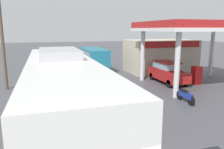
% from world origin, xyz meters
% --- Properties ---
extents(ground, '(120.00, 120.00, 0.00)m').
position_xyz_m(ground, '(0.00, 20.00, 0.00)').
color(ground, '#4C4C51').
extents(lane_divider_stripe, '(0.16, 50.00, 0.01)m').
position_xyz_m(lane_divider_stripe, '(0.00, 15.00, 0.00)').
color(lane_divider_stripe, '#D8CC4C').
rests_on(lane_divider_stripe, ground).
extents(coach_bus_main, '(2.60, 11.04, 3.69)m').
position_xyz_m(coach_bus_main, '(-2.09, 4.98, 1.72)').
color(coach_bus_main, white).
rests_on(coach_bus_main, ground).
extents(gas_station_roadside, '(9.10, 11.95, 5.10)m').
position_xyz_m(gas_station_roadside, '(9.36, 15.81, 2.63)').
color(gas_station_roadside, '#B21E1E').
rests_on(gas_station_roadside, ground).
extents(car_at_pump, '(1.70, 4.20, 1.82)m').
position_xyz_m(car_at_pump, '(7.34, 12.81, 1.01)').
color(car_at_pump, maroon).
rests_on(car_at_pump, ground).
extents(minibus_opposing_lane, '(2.04, 6.13, 2.44)m').
position_xyz_m(minibus_opposing_lane, '(2.61, 20.24, 1.47)').
color(minibus_opposing_lane, teal).
rests_on(minibus_opposing_lane, ground).
extents(motorcycle_parked_forecourt, '(0.55, 1.80, 0.92)m').
position_xyz_m(motorcycle_parked_forecourt, '(5.61, 7.76, 0.44)').
color(motorcycle_parked_forecourt, black).
rests_on(motorcycle_parked_forecourt, ground).
extents(pedestrian_near_pump, '(0.55, 0.22, 1.66)m').
position_xyz_m(pedestrian_near_pump, '(8.90, 14.27, 0.93)').
color(pedestrian_near_pump, '#33333F').
rests_on(pedestrian_near_pump, ground).
extents(car_trailing_behind_bus, '(1.70, 4.20, 1.82)m').
position_xyz_m(car_trailing_behind_bus, '(-1.60, 21.77, 1.01)').
color(car_trailing_behind_bus, olive).
rests_on(car_trailing_behind_bus, ground).
extents(utility_pole_roadside, '(1.80, 0.24, 7.64)m').
position_xyz_m(utility_pole_roadside, '(-5.55, 14.58, 4.00)').
color(utility_pole_roadside, brown).
rests_on(utility_pole_roadside, ground).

